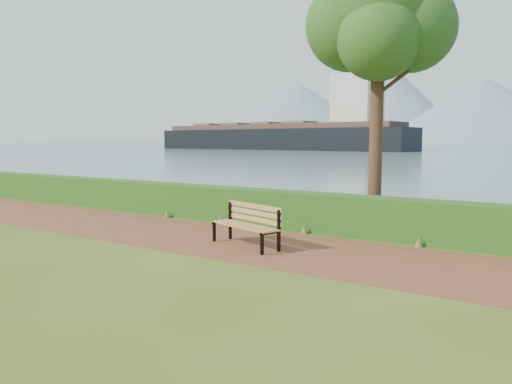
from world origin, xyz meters
The scene contains 6 objects.
ground centered at (0.00, 0.00, 0.00)m, with size 140.00×140.00×0.00m, color #424F16.
path centered at (0.00, 0.30, 0.01)m, with size 40.00×3.40×0.01m, color brown.
hedge centered at (0.00, 2.60, 0.50)m, with size 32.00×0.85×1.00m, color #204A15.
bench centered at (1.25, 0.04, 0.55)m, with size 1.98×1.10×0.95m.
tree centered at (2.74, 3.92, 5.63)m, with size 3.89×3.19×7.57m.
cargo_ship centered at (-53.32, 93.49, 3.09)m, with size 68.88×17.03×20.70m.
Camera 1 is at (7.57, -9.11, 2.40)m, focal length 35.00 mm.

